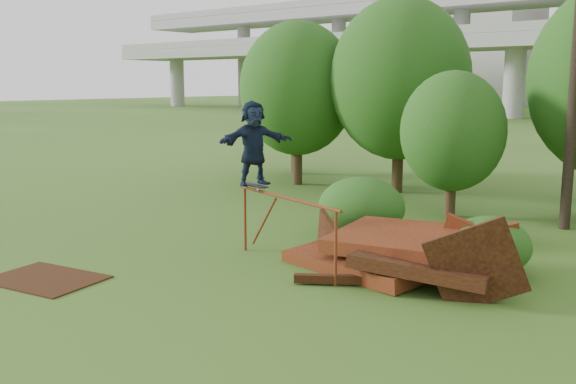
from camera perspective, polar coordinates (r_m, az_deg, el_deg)
The scene contains 12 objects.
ground at distance 11.67m, azimuth -3.31°, elevation -9.49°, with size 240.00×240.00×0.00m, color #2D5116.
scrap_pile at distance 13.10m, azimuth 9.55°, elevation -5.46°, with size 5.40×3.21×1.85m.
grind_rail at distance 13.34m, azimuth -0.18°, elevation -1.85°, with size 3.44×0.95×1.50m.
skateboard at distance 14.27m, azimuth -3.05°, elevation 0.59°, with size 0.86×0.42×0.09m.
skater at distance 14.15m, azimuth -3.08°, elevation 4.37°, with size 1.72×0.55×1.86m, color #121C31.
flat_plate at distance 13.61m, azimuth -20.75°, elevation -7.23°, with size 2.14×1.53×0.03m, color #321A0A.
tree_0 at distance 24.07m, azimuth 0.86°, elevation 9.17°, with size 4.31×4.31×6.08m.
tree_1 at distance 22.64m, azimuth 9.93°, elevation 9.85°, with size 4.83×4.83×6.72m.
tree_2 at distance 18.76m, azimuth 14.45°, elevation 5.23°, with size 2.96×2.96×4.17m.
tree_6 at distance 26.95m, azimuth 0.63°, elevation 8.10°, with size 3.73×3.73×5.21m.
shrub_left at distance 16.05m, azimuth 6.54°, elevation -1.37°, with size 2.21×2.04×1.53m, color #1C4111.
shrub_right at distance 13.59m, azimuth 17.47°, elevation -4.55°, with size 1.67×1.53×1.18m, color #1C4111.
Camera 1 is at (7.55, -8.03, 3.85)m, focal length 40.00 mm.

